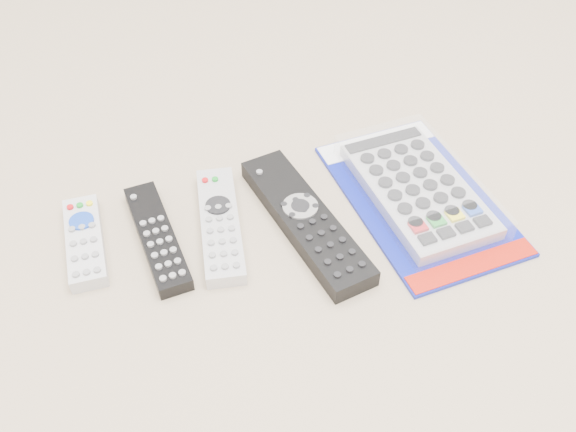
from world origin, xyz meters
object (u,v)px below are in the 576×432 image
object	(u,v)px
remote_slim_black	(157,237)
remote_large_black	(306,220)
jumbo_remote_packaged	(418,188)
remote_small_grey	(85,241)
remote_silver_dvd	(220,224)

from	to	relation	value
remote_slim_black	remote_large_black	xyz separation A→B (m)	(0.19, -0.04, 0.00)
remote_large_black	jumbo_remote_packaged	bearing A→B (deg)	-8.24
remote_small_grey	remote_silver_dvd	world-z (taller)	same
remote_silver_dvd	remote_small_grey	bearing A→B (deg)	-178.82
remote_large_black	jumbo_remote_packaged	world-z (taller)	jumbo_remote_packaged
remote_slim_black	remote_silver_dvd	distance (m)	0.08
remote_silver_dvd	remote_slim_black	bearing A→B (deg)	-173.12
remote_silver_dvd	remote_large_black	distance (m)	0.11
remote_silver_dvd	jumbo_remote_packaged	size ratio (longest dim) A/B	0.66
remote_slim_black	remote_large_black	bearing A→B (deg)	-14.70
remote_slim_black	jumbo_remote_packaged	distance (m)	0.36
remote_small_grey	remote_silver_dvd	size ratio (longest dim) A/B	0.74
remote_slim_black	jumbo_remote_packaged	bearing A→B (deg)	-9.21
remote_small_grey	remote_slim_black	xyz separation A→B (m)	(0.09, -0.02, -0.00)
jumbo_remote_packaged	remote_slim_black	bearing A→B (deg)	171.72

